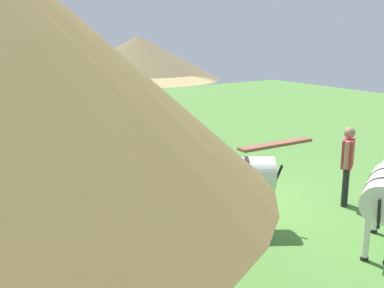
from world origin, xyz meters
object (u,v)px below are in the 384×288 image
patio_chair_east_end (185,149)px  standing_watcher (348,159)px  striped_lounge_chair (249,168)px  patio_chair_near_lawn (117,161)px  guest_beside_umbrella (74,132)px  patio_chair_near_hut (121,141)px  zebra_nearest_camera (224,175)px  patio_dining_table (140,145)px  shade_umbrella (138,58)px

patio_chair_east_end → standing_watcher: (-4.09, -1.30, 0.46)m
striped_lounge_chair → patio_chair_near_lawn: bearing=-172.3°
striped_lounge_chair → guest_beside_umbrella: bearing=169.5°
patio_chair_east_end → patio_chair_near_hut: same height
guest_beside_umbrella → zebra_nearest_camera: guest_beside_umbrella is taller
patio_dining_table → guest_beside_umbrella: (1.17, 1.32, 0.29)m
patio_chair_east_end → zebra_nearest_camera: 3.98m
shade_umbrella → patio_chair_near_lawn: size_ratio=4.45×
guest_beside_umbrella → shade_umbrella: bearing=-168.4°
patio_chair_near_hut → striped_lounge_chair: 3.74m
patio_dining_table → guest_beside_umbrella: 1.79m
shade_umbrella → zebra_nearest_camera: 4.58m
patio_dining_table → standing_watcher: size_ratio=0.76×
patio_chair_east_end → standing_watcher: 4.31m
patio_chair_near_hut → guest_beside_umbrella: guest_beside_umbrella is taller
shade_umbrella → guest_beside_umbrella: (1.17, 1.32, -1.91)m
patio_chair_near_hut → striped_lounge_chair: size_ratio=0.93×
shade_umbrella → patio_dining_table: shade_umbrella is taller
patio_dining_table → striped_lounge_chair: patio_dining_table is taller
patio_chair_east_end → patio_chair_near_lawn: (-0.13, 1.97, 0.00)m
patio_dining_table → patio_chair_near_hut: size_ratio=1.38×
patio_chair_near_lawn → standing_watcher: bearing=5.6°
patio_dining_table → zebra_nearest_camera: 4.20m
guest_beside_umbrella → zebra_nearest_camera: bearing=152.4°
standing_watcher → guest_beside_umbrella: bearing=89.3°
patio_chair_near_hut → guest_beside_umbrella: (0.04, 1.31, 0.42)m
patio_dining_table → patio_chair_near_lawn: bearing=123.9°
striped_lounge_chair → zebra_nearest_camera: 3.19m
guest_beside_umbrella → zebra_nearest_camera: 5.40m
striped_lounge_chair → zebra_nearest_camera: size_ratio=0.47×
standing_watcher → zebra_nearest_camera: bearing=138.3°
patio_dining_table → standing_watcher: 5.16m
standing_watcher → striped_lounge_chair: bearing=67.8°
standing_watcher → striped_lounge_chair: size_ratio=1.69×
guest_beside_umbrella → standing_watcher: (-5.76, -3.64, 0.04)m
shade_umbrella → standing_watcher: (-4.59, -2.32, -1.86)m
patio_chair_near_hut → patio_chair_near_lawn: size_ratio=1.00×
shade_umbrella → standing_watcher: 5.47m
patio_dining_table → striped_lounge_chair: (-2.10, -1.85, -0.40)m
patio_dining_table → zebra_nearest_camera: zebra_nearest_camera is taller
patio_chair_east_end → standing_watcher: bearing=-136.0°
patio_dining_table → shade_umbrella: bearing=14.0°
patio_chair_near_hut → zebra_nearest_camera: (-5.30, 0.45, 0.48)m
patio_chair_east_end → guest_beside_umbrella: 2.91m
patio_chair_near_lawn → patio_chair_east_end: bearing=59.9°
striped_lounge_chair → shade_umbrella: bearing=166.8°
patio_chair_near_hut → standing_watcher: 6.20m
shade_umbrella → patio_chair_east_end: bearing=-116.3°
shade_umbrella → striped_lounge_chair: size_ratio=4.12×
striped_lounge_chair → standing_watcher: bearing=-43.8°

